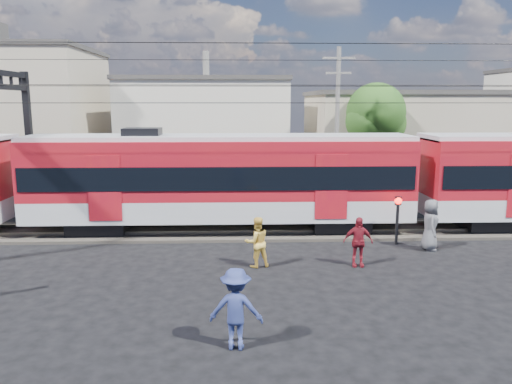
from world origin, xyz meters
TOP-DOWN VIEW (x-y plane):
  - ground at (0.00, 0.00)m, footprint 120.00×120.00m
  - track_bed at (0.00, 8.00)m, footprint 70.00×3.40m
  - rail_near at (0.00, 7.25)m, footprint 70.00×0.12m
  - rail_far at (0.00, 8.75)m, footprint 70.00×0.12m
  - commuter_train at (-0.10, 8.00)m, footprint 50.30×3.08m
  - catenary at (-8.65, 8.00)m, footprint 70.00×9.30m
  - building_midwest at (-2.00, 27.00)m, footprint 12.24×12.24m
  - building_mideast at (14.00, 24.00)m, footprint 16.32×10.20m
  - utility_pole_mid at (6.00, 15.00)m, footprint 1.80×0.24m
  - tree_near at (9.19, 18.09)m, footprint 3.82×3.64m
  - pedestrian_b at (1.08, 3.35)m, footprint 1.00×0.87m
  - pedestrian_c at (0.40, -2.33)m, footprint 1.30×0.84m
  - pedestrian_d at (4.52, 3.29)m, footprint 1.02×0.46m
  - pedestrian_e at (7.70, 5.09)m, footprint 0.81×1.06m
  - crossing_signal at (6.68, 5.87)m, footprint 0.28×0.28m

SIDE VIEW (x-z plane):
  - ground at x=0.00m, z-range 0.00..0.00m
  - track_bed at x=0.00m, z-range 0.00..0.12m
  - rail_near at x=0.00m, z-range 0.12..0.24m
  - rail_far at x=0.00m, z-range 0.12..0.24m
  - pedestrian_d at x=4.52m, z-range 0.00..1.72m
  - pedestrian_b at x=1.08m, z-range 0.00..1.74m
  - pedestrian_c at x=0.40m, z-range 0.00..1.89m
  - pedestrian_e at x=7.70m, z-range 0.00..1.94m
  - crossing_signal at x=6.68m, z-range 0.37..2.30m
  - commuter_train at x=-0.10m, z-range 0.31..4.49m
  - building_mideast at x=14.00m, z-range 0.01..6.31m
  - building_midwest at x=-2.00m, z-range 0.01..7.31m
  - utility_pole_mid at x=6.00m, z-range 0.28..8.78m
  - tree_near at x=9.19m, z-range 1.30..8.02m
  - catenary at x=-8.65m, z-range 1.38..8.89m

